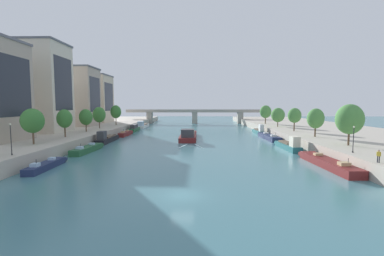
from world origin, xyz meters
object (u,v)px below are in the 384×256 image
Objects in this scene: barge_midriver at (188,135)px; tree_right_far at (350,119)px; tree_left_by_lamp at (65,119)px; person_on_quay at (379,155)px; tree_left_second at (86,117)px; moored_boat_left_gap_after at (126,134)px; moored_boat_right_lone at (269,137)px; bridge_far at (195,114)px; lamppost_left_bank at (11,138)px; tree_right_end_of_row at (294,115)px; moored_boat_left_end at (87,149)px; moored_boat_left_downstream at (107,139)px; tree_right_distant at (278,115)px; lamppost_right_bank at (353,138)px; tree_left_third at (99,115)px; tree_left_midway at (116,112)px; moored_boat_right_near at (289,145)px; tree_right_nearest at (266,112)px; moored_boat_right_downstream at (327,163)px; tree_left_end_of_row at (32,121)px; moored_boat_left_near at (143,125)px; tree_right_by_lamp at (316,118)px; moored_boat_left_midway at (46,165)px; moored_boat_left_lone at (135,128)px; moored_boat_right_end at (259,131)px.

tree_right_far is at bearing -42.64° from barge_midriver.
tree_left_by_lamp is 59.26m from person_on_quay.
moored_boat_left_gap_after is at bearing 55.85° from tree_left_second.
moored_boat_right_lone is 0.22× the size of bridge_far.
tree_right_end_of_row is at bearing 34.37° from lamppost_left_bank.
barge_midriver is at bearing 47.55° from moored_boat_left_end.
moored_boat_left_downstream is 74.47m from bridge_far.
tree_right_distant is (57.47, 18.36, -0.07)m from tree_left_second.
moored_boat_left_end is 48.57m from lamppost_right_bank.
tree_left_third reaches higher than bridge_far.
tree_right_distant is (56.84, -6.13, -0.89)m from tree_left_midway.
tree_right_far reaches higher than barge_midriver.
tree_right_nearest reaches higher than moored_boat_right_near.
tree_left_end_of_row is at bearing 172.22° from moored_boat_right_downstream.
moored_boat_right_downstream is 2.53× the size of tree_right_distant.
tree_right_far reaches higher than bridge_far.
bridge_far is (21.17, 85.28, 4.17)m from moored_boat_left_end.
tree_right_nearest reaches higher than moored_boat_left_near.
tree_right_end_of_row is at bearing 84.63° from lamppost_right_bank.
person_on_quay is at bearing -95.71° from tree_right_end_of_row.
tree_left_midway is (0.42, 36.46, 0.62)m from tree_left_by_lamp.
bridge_far reaches higher than moored_boat_right_near.
barge_midriver reaches higher than moored_boat_left_near.
tree_right_by_lamp is at bearing 8.54° from moored_boat_left_end.
moored_boat_left_near is at bearing 155.24° from tree_right_distant.
moored_boat_left_end is at bearing -134.28° from tree_right_nearest.
barge_midriver is at bearing 177.92° from tree_right_end_of_row.
lamppost_right_bank reaches higher than moored_boat_right_lone.
moored_boat_left_end is at bearing -157.22° from tree_right_end_of_row.
moored_boat_right_downstream is at bearing -77.28° from bridge_far.
tree_left_second is at bearing 152.89° from moored_boat_left_downstream.
moored_boat_left_downstream is at bearing 91.11° from moored_boat_left_midway.
tree_left_midway is at bearing -171.63° from tree_right_nearest.
person_on_quay is (-4.06, -27.60, -3.27)m from tree_right_by_lamp.
tree_right_end_of_row reaches higher than moored_boat_left_end.
tree_left_by_lamp is (-6.57, -53.71, 5.70)m from moored_boat_left_near.
moored_boat_left_midway is 43.54m from moored_boat_right_downstream.
tree_left_by_lamp is 0.85× the size of tree_right_far.
person_on_quay is (-3.54, -70.65, -3.71)m from tree_right_nearest.
tree_right_distant reaches higher than moored_boat_left_gap_after.
moored_boat_left_gap_after is 59.81m from moored_boat_right_downstream.
tree_left_third reaches higher than moored_boat_left_lone.
moored_boat_right_downstream is (44.10, -71.78, -0.23)m from moored_boat_left_near.
tree_left_by_lamp reaches higher than moored_boat_left_downstream.
tree_right_by_lamp is 4.00× the size of person_on_quay.
moored_boat_right_near reaches higher than moored_boat_right_lone.
tree_right_end_of_row reaches higher than moored_boat_right_end.
tree_left_by_lamp is at bearing 98.21° from lamppost_left_bank.
tree_right_by_lamp reaches higher than tree_left_by_lamp.
tree_right_distant reaches higher than moored_boat_left_near.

